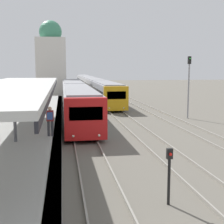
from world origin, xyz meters
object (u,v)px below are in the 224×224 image
train_far (91,84)px  signal_mast_far (189,80)px  train_near (75,96)px  signal_post_near (169,170)px  person_on_platform (50,119)px

train_far → signal_mast_far: bearing=-79.9°
train_near → signal_mast_far: size_ratio=5.59×
train_far → train_near: bearing=-98.9°
train_far → signal_post_near: bearing=-92.2°
person_on_platform → signal_mast_far: (12.28, 9.94, 1.70)m
person_on_platform → train_near: size_ratio=0.05×
signal_mast_far → signal_post_near: bearing=-114.5°
train_near → signal_post_near: bearing=-85.1°
train_far → signal_mast_far: (6.04, -33.74, 1.93)m
person_on_platform → signal_post_near: bearing=-61.3°
train_far → signal_post_near: train_far is taller
signal_post_near → signal_mast_far: (8.04, 17.68, 2.35)m
person_on_platform → signal_mast_far: signal_mast_far is taller
person_on_platform → signal_post_near: 8.84m
train_near → signal_post_near: (2.14, -25.05, -0.44)m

